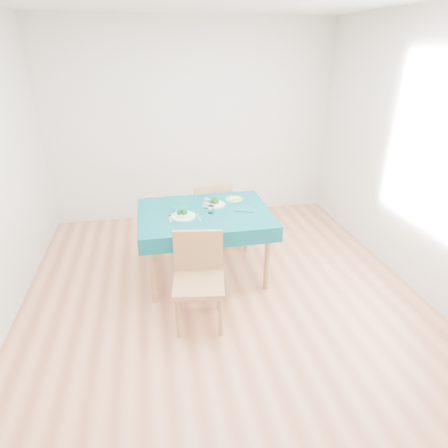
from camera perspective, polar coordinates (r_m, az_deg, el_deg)
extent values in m
cube|color=#AB6947|center=(3.88, 0.00, -11.55)|extent=(4.00, 4.50, 0.02)
cube|color=silver|center=(5.42, -4.86, 14.93)|extent=(4.00, 0.02, 2.70)
cube|color=silver|center=(1.40, 19.83, -20.64)|extent=(4.00, 0.02, 2.70)
cube|color=silver|center=(4.13, 28.72, 8.65)|extent=(0.02, 4.50, 2.70)
cube|color=#085057|center=(4.10, -2.88, -2.99)|extent=(1.37, 1.04, 0.76)
cube|color=#9A7148|center=(3.29, -3.94, -7.11)|extent=(0.52, 0.55, 1.12)
cube|color=#9A7148|center=(4.72, -2.42, 3.75)|extent=(0.54, 0.58, 1.17)
cube|color=silver|center=(3.80, -8.21, 0.78)|extent=(0.03, 0.19, 0.00)
cube|color=silver|center=(3.80, -3.84, 1.01)|extent=(0.03, 0.20, 0.00)
cube|color=silver|center=(4.10, -3.09, 2.90)|extent=(0.08, 0.17, 0.00)
cube|color=silver|center=(4.01, 4.24, 2.37)|extent=(0.08, 0.23, 0.00)
cube|color=#0B5960|center=(4.04, -6.55, 2.48)|extent=(0.22, 0.19, 0.01)
cube|color=#0B5960|center=(3.98, 3.16, 2.25)|extent=(0.23, 0.19, 0.01)
cylinder|color=white|center=(4.02, -2.55, 3.20)|extent=(0.08, 0.08, 0.10)
cylinder|color=white|center=(3.89, -2.00, 2.25)|extent=(0.06, 0.06, 0.08)
cylinder|color=#AFCF65|center=(4.25, 1.57, 3.82)|extent=(0.19, 0.19, 0.01)
cube|color=beige|center=(4.24, 1.57, 3.97)|extent=(0.11, 0.11, 0.01)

